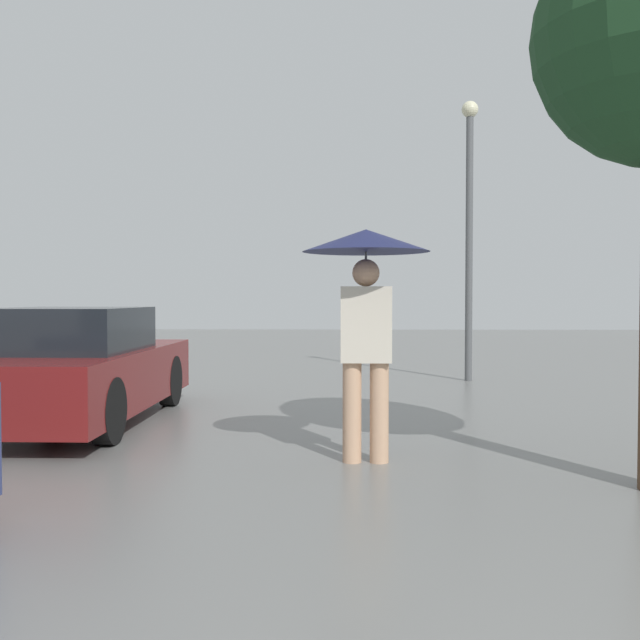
{
  "coord_description": "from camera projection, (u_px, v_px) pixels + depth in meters",
  "views": [
    {
      "loc": [
        -0.4,
        -0.81,
        1.36
      ],
      "look_at": [
        -0.57,
        5.07,
        1.18
      ],
      "focal_mm": 40.0,
      "sensor_mm": 36.0,
      "label": 1
    }
  ],
  "objects": [
    {
      "name": "pedestrian",
      "position": [
        366.0,
        280.0,
        5.86
      ],
      "size": [
        1.05,
        1.05,
        1.93
      ],
      "color": "tan",
      "rests_on": "ground_plane"
    },
    {
      "name": "street_lamp",
      "position": [
        469.0,
        214.0,
        11.65
      ],
      "size": [
        0.27,
        0.27,
        4.57
      ],
      "color": "#515456",
      "rests_on": "ground_plane"
    },
    {
      "name": "parked_car_farthest",
      "position": [
        75.0,
        369.0,
        7.78
      ],
      "size": [
        1.66,
        3.9,
        1.26
      ],
      "color": "maroon",
      "rests_on": "ground_plane"
    }
  ]
}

